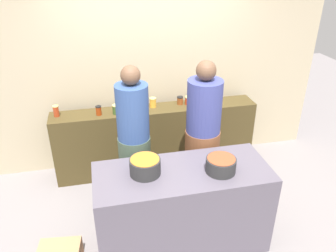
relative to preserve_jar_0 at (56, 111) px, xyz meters
name	(u,v)px	position (x,y,z in m)	size (l,w,h in m)	color
ground	(175,220)	(1.24, -1.13, -1.00)	(12.00, 12.00, 0.00)	gray
storefront_wall	(150,58)	(1.24, 0.32, 0.50)	(4.80, 0.12, 3.00)	tan
display_shelf	(156,139)	(1.24, -0.03, -0.54)	(2.70, 0.36, 0.93)	#46391C
prep_table	(182,207)	(1.24, -1.43, -0.55)	(1.70, 0.70, 0.90)	#58515E
preserve_jar_0	(56,111)	(0.00, 0.00, 0.00)	(0.07, 0.07, 0.14)	#A8381A
preserve_jar_1	(99,110)	(0.51, -0.07, -0.01)	(0.07, 0.07, 0.12)	#96330F
preserve_jar_2	(116,109)	(0.73, -0.08, -0.01)	(0.09, 0.09, 0.12)	#3A5727
preserve_jar_3	(135,108)	(0.97, -0.09, -0.01)	(0.09, 0.09, 0.12)	#A6241E
preserve_jar_4	(153,102)	(1.22, 0.02, -0.01)	(0.09, 0.09, 0.13)	gold
preserve_jar_5	(180,100)	(1.59, 0.03, -0.02)	(0.08, 0.08, 0.11)	brown
preserve_jar_6	(188,100)	(1.70, 0.00, -0.02)	(0.09, 0.09, 0.11)	#C13B19
preserve_jar_7	(208,96)	(1.98, 0.03, 0.00)	(0.09, 0.09, 0.14)	#A72A0E
cooking_pot_left	(145,166)	(0.89, -1.39, -0.03)	(0.29, 0.29, 0.16)	#2D2D2D
cooking_pot_center	(221,165)	(1.59, -1.51, -0.03)	(0.29, 0.29, 0.15)	#2D2D2D
cook_with_tongs	(135,151)	(0.86, -0.83, -0.19)	(0.36, 0.36, 1.78)	#445543
cook_in_cap	(202,144)	(1.63, -0.84, -0.20)	(0.40, 0.40, 1.78)	brown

